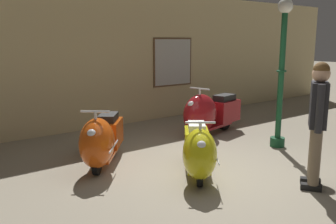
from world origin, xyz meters
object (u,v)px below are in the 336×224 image
at_px(scooter_0, 101,140).
at_px(lamppost, 282,70).
at_px(scooter_1, 199,151).
at_px(visitor_0, 318,117).
at_px(scooter_2, 208,113).

height_order(scooter_0, lamppost, lamppost).
bearing_deg(scooter_1, visitor_0, 78.89).
xyz_separation_m(scooter_2, lamppost, (0.53, -1.44, 1.01)).
bearing_deg(lamppost, scooter_1, -172.39).
bearing_deg(scooter_1, scooter_2, 171.92).
xyz_separation_m(scooter_0, visitor_0, (2.01, -2.56, 0.57)).
relative_size(scooter_2, visitor_0, 1.04).
distance_m(scooter_0, visitor_0, 3.30).
xyz_separation_m(scooter_1, scooter_2, (1.85, 1.75, 0.06)).
height_order(lamppost, visitor_0, lamppost).
bearing_deg(visitor_0, lamppost, -74.25).
relative_size(scooter_1, scooter_2, 0.80).
xyz_separation_m(scooter_0, scooter_1, (0.95, -1.31, -0.03)).
relative_size(scooter_0, visitor_0, 0.89).
xyz_separation_m(scooter_0, lamppost, (3.32, -1.00, 1.05)).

